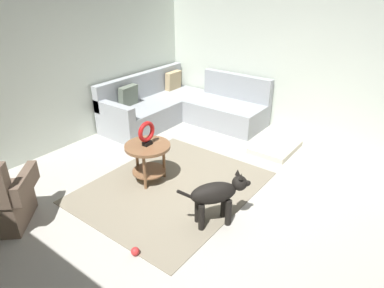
% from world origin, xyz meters
% --- Properties ---
extents(ground_plane, '(6.00, 6.00, 0.10)m').
position_xyz_m(ground_plane, '(0.00, 0.00, -0.05)').
color(ground_plane, '#B7B2A8').
extents(wall_back, '(6.00, 0.12, 2.70)m').
position_xyz_m(wall_back, '(0.00, 2.94, 1.35)').
color(wall_back, silver).
rests_on(wall_back, ground_plane).
extents(wall_right, '(0.12, 6.00, 2.70)m').
position_xyz_m(wall_right, '(2.94, 0.00, 1.35)').
color(wall_right, silver).
rests_on(wall_right, ground_plane).
extents(area_rug, '(2.30, 1.90, 0.01)m').
position_xyz_m(area_rug, '(0.15, 0.70, 0.01)').
color(area_rug, gray).
rests_on(area_rug, ground_plane).
extents(sectional_couch, '(2.20, 2.25, 0.88)m').
position_xyz_m(sectional_couch, '(1.99, 2.02, 0.29)').
color(sectional_couch, '#9EA3A8').
rests_on(sectional_couch, ground_plane).
extents(side_table, '(0.60, 0.60, 0.54)m').
position_xyz_m(side_table, '(0.10, 1.06, 0.42)').
color(side_table, brown).
rests_on(side_table, ground_plane).
extents(torus_sculpture, '(0.28, 0.08, 0.33)m').
position_xyz_m(torus_sculpture, '(0.10, 1.06, 0.71)').
color(torus_sculpture, black).
rests_on(torus_sculpture, side_table).
extents(dog_bed_mat, '(0.80, 0.60, 0.09)m').
position_xyz_m(dog_bed_mat, '(1.98, 0.08, 0.04)').
color(dog_bed_mat, beige).
rests_on(dog_bed_mat, ground_plane).
extents(dog, '(0.71, 0.54, 0.63)m').
position_xyz_m(dog, '(-0.09, -0.15, 0.38)').
color(dog, black).
rests_on(dog, ground_plane).
extents(dog_toy_ball, '(0.09, 0.09, 0.09)m').
position_xyz_m(dog_toy_ball, '(-1.00, 0.21, 0.04)').
color(dog_toy_ball, red).
rests_on(dog_toy_ball, ground_plane).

